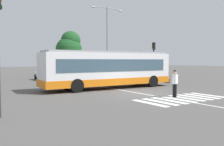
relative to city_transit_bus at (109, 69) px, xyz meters
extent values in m
plane|color=#514F4C|center=(-0.17, -4.08, -1.59)|extent=(160.00, 160.00, 0.00)
cylinder|color=black|center=(3.83, 0.97, -1.09)|extent=(1.01, 0.35, 1.00)
cylinder|color=black|center=(3.70, -1.37, -1.09)|extent=(1.01, 0.35, 1.00)
cylinder|color=black|center=(-3.29, 1.35, -1.09)|extent=(1.01, 0.35, 1.00)
cylinder|color=black|center=(-3.42, -0.99, -1.09)|extent=(1.01, 0.35, 1.00)
cube|color=white|center=(-0.02, 0.00, 0.04)|extent=(11.26, 3.14, 2.55)
cube|color=orange|center=(-0.02, 0.00, -0.96)|extent=(11.37, 3.17, 0.55)
cube|color=#3D5666|center=(-0.02, 0.00, 0.34)|extent=(9.93, 3.12, 0.96)
cube|color=#3D5666|center=(5.55, -0.29, 0.24)|extent=(0.16, 2.24, 1.63)
cube|color=black|center=(5.55, -0.29, 1.13)|extent=(0.16, 1.94, 0.28)
cube|color=#99999E|center=(-0.02, 0.00, 1.39)|extent=(10.80, 2.91, 0.16)
cube|color=#28282B|center=(5.66, -0.30, -1.16)|extent=(0.26, 2.55, 0.36)
cylinder|color=black|center=(0.74, -6.35, -1.16)|extent=(0.16, 0.16, 0.85)
cylinder|color=black|center=(0.77, -6.45, -1.16)|extent=(0.16, 0.16, 0.85)
cube|color=white|center=(0.75, -6.40, -0.44)|extent=(0.46, 0.38, 0.60)
cylinder|color=white|center=(0.53, -6.48, -0.47)|extent=(0.10, 0.10, 0.55)
cylinder|color=white|center=(0.98, -6.32, -0.47)|extent=(0.10, 0.10, 0.55)
sphere|color=tan|center=(0.75, -6.40, -0.03)|extent=(0.22, 0.22, 0.22)
sphere|color=black|center=(0.75, -6.40, 0.04)|extent=(0.19, 0.19, 0.19)
cylinder|color=black|center=(-2.44, 12.22, -1.27)|extent=(0.22, 0.64, 0.64)
cylinder|color=black|center=(-0.77, 12.26, -1.27)|extent=(0.22, 0.64, 0.64)
cylinder|color=black|center=(-2.37, 9.43, -1.27)|extent=(0.22, 0.64, 0.64)
cylinder|color=black|center=(-0.70, 9.47, -1.27)|extent=(0.22, 0.64, 0.64)
cube|color=white|center=(-1.57, 10.85, -0.95)|extent=(1.93, 4.54, 0.52)
cube|color=#3D5666|center=(-1.57, 10.76, -0.47)|extent=(1.65, 2.20, 0.44)
cube|color=white|center=(-1.57, 10.76, -0.28)|extent=(1.58, 2.02, 0.09)
cylinder|color=black|center=(0.32, 12.74, -1.27)|extent=(0.23, 0.65, 0.64)
cylinder|color=black|center=(1.99, 12.65, -1.27)|extent=(0.23, 0.65, 0.64)
cylinder|color=black|center=(0.18, 9.95, -1.27)|extent=(0.23, 0.65, 0.64)
cylinder|color=black|center=(1.85, 9.87, -1.27)|extent=(0.23, 0.65, 0.64)
cube|color=#38383D|center=(1.09, 11.30, -0.95)|extent=(2.04, 4.59, 0.52)
cube|color=#3D5666|center=(1.08, 11.21, -0.47)|extent=(1.71, 2.24, 0.44)
cube|color=#38383D|center=(1.08, 11.21, -0.28)|extent=(1.63, 2.05, 0.09)
cylinder|color=black|center=(2.82, 12.81, -1.27)|extent=(0.21, 0.64, 0.64)
cylinder|color=black|center=(4.50, 12.78, -1.27)|extent=(0.21, 0.64, 0.64)
cylinder|color=black|center=(2.78, 10.02, -1.27)|extent=(0.21, 0.64, 0.64)
cylinder|color=black|center=(4.45, 9.99, -1.27)|extent=(0.21, 0.64, 0.64)
cube|color=#196B70|center=(3.64, 11.40, -0.95)|extent=(1.90, 4.53, 0.52)
cube|color=#3D5666|center=(3.64, 11.31, -0.47)|extent=(1.64, 2.19, 0.44)
cube|color=#196B70|center=(3.64, 11.31, -0.28)|extent=(1.56, 2.01, 0.09)
cylinder|color=#093B10|center=(-9.16, -6.06, 2.86)|extent=(0.04, 0.20, 0.20)
cylinder|color=#28282B|center=(10.23, 5.25, 0.24)|extent=(0.14, 0.14, 3.66)
cube|color=black|center=(10.23, 5.25, 2.53)|extent=(0.28, 0.32, 0.90)
cylinder|color=#410907|center=(10.06, 5.25, 2.80)|extent=(0.04, 0.20, 0.20)
cylinder|color=#463707|center=(10.06, 5.25, 2.50)|extent=(0.04, 0.20, 0.20)
cylinder|color=green|center=(10.06, 5.25, 2.20)|extent=(0.04, 0.20, 0.20)
cylinder|color=#28282B|center=(8.72, 7.22, -0.44)|extent=(0.12, 0.12, 2.30)
cylinder|color=#28282B|center=(13.43, 7.22, -0.44)|extent=(0.12, 0.12, 2.30)
cube|color=slate|center=(11.07, 7.92, -0.32)|extent=(4.52, 0.04, 1.93)
cylinder|color=#515660|center=(11.07, 7.22, 0.89)|extent=(4.80, 1.54, 1.54)
cube|color=#4C3823|center=(11.07, 7.22, -1.14)|extent=(3.77, 0.36, 0.08)
cylinder|color=#939399|center=(5.63, 8.86, 2.94)|extent=(0.20, 0.20, 9.06)
cylinder|color=#939399|center=(6.63, 8.86, 7.32)|extent=(2.00, 0.10, 0.10)
ellipsoid|color=silver|center=(7.63, 8.86, 7.19)|extent=(0.60, 0.32, 0.20)
cylinder|color=#939399|center=(4.63, 8.86, 7.32)|extent=(2.00, 0.10, 0.10)
ellipsoid|color=silver|center=(3.64, 8.86, 7.19)|extent=(0.60, 0.32, 0.20)
cylinder|color=brown|center=(3.25, 15.33, -0.34)|extent=(0.36, 0.36, 2.50)
sphere|color=#1E5123|center=(3.25, 15.33, 2.23)|extent=(3.77, 3.77, 3.77)
sphere|color=#1E5123|center=(3.53, 15.30, 3.55)|extent=(2.83, 2.83, 2.83)
cube|color=silver|center=(-2.03, -7.08, -1.58)|extent=(0.45, 2.66, 0.01)
cube|color=silver|center=(-1.27, -7.08, -1.58)|extent=(0.45, 2.66, 0.01)
cube|color=silver|center=(-0.51, -7.08, -1.58)|extent=(0.45, 2.66, 0.01)
cube|color=silver|center=(0.25, -7.08, -1.58)|extent=(0.45, 2.66, 0.01)
cube|color=silver|center=(1.00, -7.08, -1.58)|extent=(0.45, 2.66, 0.01)
cube|color=silver|center=(1.76, -7.08, -1.58)|extent=(0.45, 2.66, 0.01)
cube|color=silver|center=(2.52, -7.08, -1.58)|extent=(0.45, 2.66, 0.01)
cube|color=silver|center=(3.27, -7.08, -1.58)|extent=(0.45, 2.66, 0.01)
cube|color=silver|center=(0.06, -2.08, -1.58)|extent=(0.16, 24.00, 0.01)
camera|label=1|loc=(-10.91, -16.50, 0.73)|focal=38.14mm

